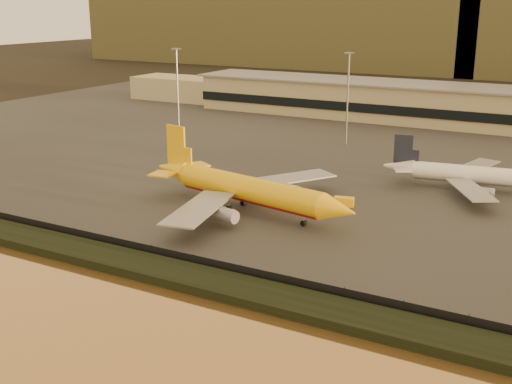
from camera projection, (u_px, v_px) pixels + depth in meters
ground at (228, 240)px, 108.30m from camera, size 900.00×900.00×0.00m
embankment at (167, 272)px, 93.84m from camera, size 320.00×7.00×1.40m
tarmac at (396, 139)px, 187.95m from camera, size 320.00×220.00×0.20m
perimeter_fence at (183, 259)px, 97.02m from camera, size 300.00×0.05×2.20m
terminal_building at (383, 101)px, 218.56m from camera, size 202.00×25.00×12.60m
apron_light_masts at (435, 98)px, 159.77m from camera, size 152.20×12.20×25.40m
distant_hills at (486, 14)px, 394.14m from camera, size 470.00×160.00×70.00m
dhl_cargo_jet at (246, 189)px, 121.77m from camera, size 47.84×46.22×14.33m
white_narrowbody_jet at (473, 175)px, 135.71m from camera, size 37.98×36.72×10.92m
gse_vehicle_yellow at (344, 202)px, 125.77m from camera, size 4.16×2.60×1.74m
gse_vehicle_white at (196, 174)px, 146.66m from camera, size 3.74×2.56×1.54m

